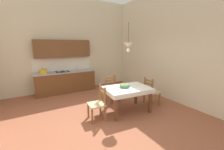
# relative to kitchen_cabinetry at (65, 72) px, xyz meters

# --- Properties ---
(ground_plane) EXTENTS (6.34, 7.09, 0.10)m
(ground_plane) POSITION_rel_kitchen_cabinetry_xyz_m (0.25, -2.97, -0.91)
(ground_plane) COLOR #99563D
(wall_back) EXTENTS (6.34, 0.12, 4.00)m
(wall_back) POSITION_rel_kitchen_cabinetry_xyz_m (0.25, 0.33, 1.14)
(wall_back) COLOR beige
(wall_back) RESTS_ON ground_plane
(wall_right) EXTENTS (0.12, 7.09, 4.00)m
(wall_right) POSITION_rel_kitchen_cabinetry_xyz_m (3.18, -2.97, 1.14)
(wall_right) COLOR beige
(wall_right) RESTS_ON ground_plane
(kitchen_cabinetry) EXTENTS (2.44, 0.63, 2.20)m
(kitchen_cabinetry) POSITION_rel_kitchen_cabinetry_xyz_m (0.00, 0.00, 0.00)
(kitchen_cabinetry) COLOR brown
(kitchen_cabinetry) RESTS_ON ground_plane
(dining_table) EXTENTS (1.41, 1.05, 0.75)m
(dining_table) POSITION_rel_kitchen_cabinetry_xyz_m (1.19, -2.84, -0.23)
(dining_table) COLOR brown
(dining_table) RESTS_ON ground_plane
(dining_chair_window_side) EXTENTS (0.45, 0.45, 0.93)m
(dining_chair_window_side) POSITION_rel_kitchen_cabinetry_xyz_m (2.21, -2.81, -0.41)
(dining_chair_window_side) COLOR #D1BC89
(dining_chair_window_side) RESTS_ON ground_plane
(dining_chair_tv_side) EXTENTS (0.45, 0.45, 0.93)m
(dining_chair_tv_side) POSITION_rel_kitchen_cabinetry_xyz_m (0.23, -2.82, -0.41)
(dining_chair_tv_side) COLOR #D1BC89
(dining_chair_tv_side) RESTS_ON ground_plane
(dining_chair_kitchen_side) EXTENTS (0.43, 0.43, 0.93)m
(dining_chair_kitchen_side) POSITION_rel_kitchen_cabinetry_xyz_m (1.20, -1.92, -0.41)
(dining_chair_kitchen_side) COLOR #D1BC89
(dining_chair_kitchen_side) RESTS_ON ground_plane
(fruit_bowl) EXTENTS (0.30, 0.30, 0.12)m
(fruit_bowl) POSITION_rel_kitchen_cabinetry_xyz_m (1.13, -2.78, -0.04)
(fruit_bowl) COLOR #4C7F5B
(fruit_bowl) RESTS_ON dining_table
(pendant_lamp) EXTENTS (0.32, 0.32, 0.80)m
(pendant_lamp) POSITION_rel_kitchen_cabinetry_xyz_m (1.20, -2.82, 1.12)
(pendant_lamp) COLOR black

